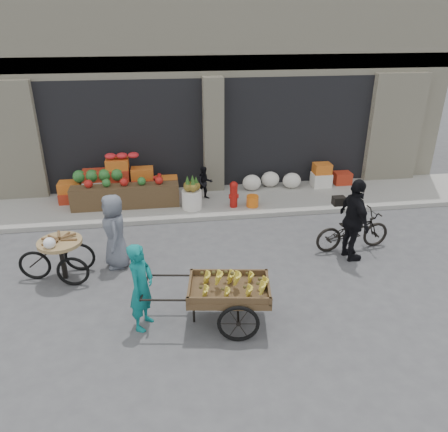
{
  "coord_description": "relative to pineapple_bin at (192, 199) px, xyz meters",
  "views": [
    {
      "loc": [
        -1.44,
        -6.97,
        4.76
      ],
      "look_at": [
        -0.3,
        0.88,
        1.1
      ],
      "focal_mm": 35.0,
      "sensor_mm": 36.0,
      "label": 1
    }
  ],
  "objects": [
    {
      "name": "seated_person",
      "position": [
        0.4,
        0.6,
        0.21
      ],
      "size": [
        0.51,
        0.43,
        0.93
      ],
      "primitive_type": "imported",
      "rotation": [
        0.0,
        0.0,
        0.17
      ],
      "color": "black",
      "rests_on": "sidewalk"
    },
    {
      "name": "cyclist",
      "position": [
        3.16,
        -2.88,
        0.52
      ],
      "size": [
        0.53,
        1.08,
        1.79
      ],
      "primitive_type": "imported",
      "rotation": [
        0.0,
        0.0,
        1.66
      ],
      "color": "black",
      "rests_on": "ground"
    },
    {
      "name": "sidewalk",
      "position": [
        0.75,
        0.5,
        -0.31
      ],
      "size": [
        18.0,
        2.2,
        0.12
      ],
      "primitive_type": "cube",
      "color": "gray",
      "rests_on": "ground"
    },
    {
      "name": "vendor_woman",
      "position": [
        -1.16,
        -4.52,
        0.4
      ],
      "size": [
        0.57,
        0.66,
        1.54
      ],
      "primitive_type": "imported",
      "rotation": [
        0.0,
        0.0,
        1.14
      ],
      "color": "#0E706F",
      "rests_on": "ground"
    },
    {
      "name": "ground",
      "position": [
        0.75,
        -3.6,
        -0.37
      ],
      "size": [
        80.0,
        80.0,
        0.0
      ],
      "primitive_type": "plane",
      "color": "#424244",
      "rests_on": "ground"
    },
    {
      "name": "fire_hydrant",
      "position": [
        1.1,
        -0.05,
        0.13
      ],
      "size": [
        0.22,
        0.22,
        0.71
      ],
      "color": "#A5140F",
      "rests_on": "sidewalk"
    },
    {
      "name": "building",
      "position": [
        0.75,
        4.43,
        3.0
      ],
      "size": [
        14.0,
        6.45,
        7.0
      ],
      "color": "beige",
      "rests_on": "ground"
    },
    {
      "name": "right_bay_goods",
      "position": [
        3.36,
        1.1,
        0.04
      ],
      "size": [
        3.35,
        0.6,
        0.7
      ],
      "color": "silver",
      "rests_on": "sidewalk"
    },
    {
      "name": "tricycle_cart",
      "position": [
        -2.75,
        -2.81,
        0.2
      ],
      "size": [
        1.44,
        0.9,
        0.95
      ],
      "rotation": [
        0.0,
        0.0,
        -0.08
      ],
      "color": "#9E7F51",
      "rests_on": "ground"
    },
    {
      "name": "fruit_display",
      "position": [
        -1.73,
        0.78,
        0.3
      ],
      "size": [
        3.1,
        1.12,
        1.24
      ],
      "color": "#A72B17",
      "rests_on": "sidewalk"
    },
    {
      "name": "orange_bucket",
      "position": [
        1.6,
        -0.1,
        -0.1
      ],
      "size": [
        0.32,
        0.32,
        0.3
      ],
      "primitive_type": "cylinder",
      "color": "orange",
      "rests_on": "sidewalk"
    },
    {
      "name": "pineapple_bin",
      "position": [
        0.0,
        0.0,
        0.0
      ],
      "size": [
        0.52,
        0.52,
        0.5
      ],
      "primitive_type": "cylinder",
      "color": "silver",
      "rests_on": "sidewalk"
    },
    {
      "name": "banana_cart",
      "position": [
        0.21,
        -4.63,
        0.33
      ],
      "size": [
        2.4,
        1.26,
        0.96
      ],
      "rotation": [
        0.0,
        0.0,
        -0.15
      ],
      "color": "brown",
      "rests_on": "ground"
    },
    {
      "name": "vendor_grey",
      "position": [
        -1.74,
        -2.46,
        0.42
      ],
      "size": [
        0.61,
        0.84,
        1.58
      ],
      "primitive_type": "imported",
      "rotation": [
        0.0,
        0.0,
        -1.42
      ],
      "color": "slate",
      "rests_on": "ground"
    },
    {
      "name": "bicycle",
      "position": [
        3.36,
        -2.48,
        0.08
      ],
      "size": [
        1.76,
        0.75,
        0.9
      ],
      "primitive_type": "imported",
      "rotation": [
        0.0,
        0.0,
        1.66
      ],
      "color": "black",
      "rests_on": "ground"
    }
  ]
}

